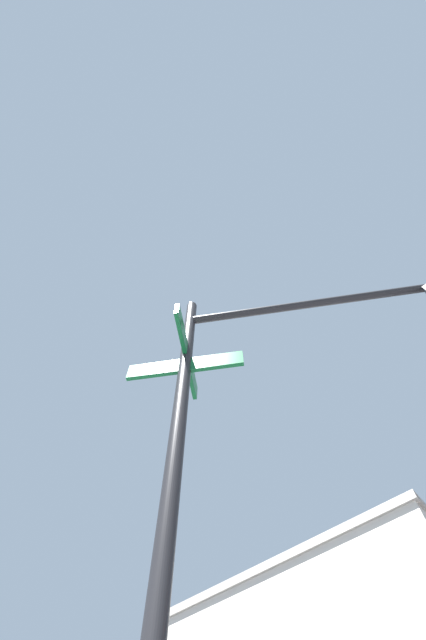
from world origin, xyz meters
TOP-DOWN VIEW (x-y plane):
  - traffic_signal_near at (-5.79, -5.94)m, footprint 3.06×2.04m

SIDE VIEW (x-z plane):
  - traffic_signal_near at x=-5.79m, z-range 1.14..6.57m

